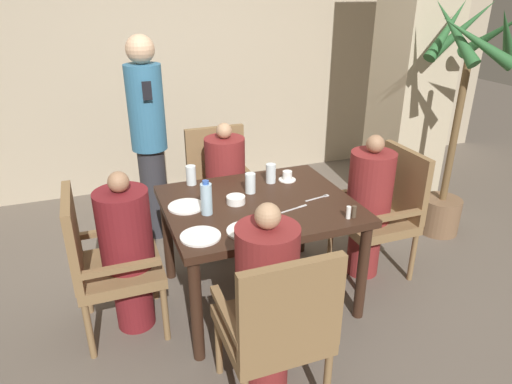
{
  "coord_description": "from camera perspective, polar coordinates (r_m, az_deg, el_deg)",
  "views": [
    {
      "loc": [
        -0.96,
        -2.52,
        2.03
      ],
      "look_at": [
        0.0,
        0.05,
        0.79
      ],
      "focal_mm": 32.0,
      "sensor_mm": 36.0,
      "label": 1
    }
  ],
  "objects": [
    {
      "name": "plate_dessert_center",
      "position": [
        2.94,
        -8.72,
        -1.79
      ],
      "size": [
        0.23,
        0.23,
        0.01
      ],
      "color": "white",
      "rests_on": "dining_table"
    },
    {
      "name": "diner_in_far_chair",
      "position": [
        3.72,
        -3.81,
        0.85
      ],
      "size": [
        0.32,
        0.32,
        1.07
      ],
      "color": "maroon",
      "rests_on": "ground_plane"
    },
    {
      "name": "chair_far_side",
      "position": [
        3.86,
        -4.43,
        1.24
      ],
      "size": [
        0.51,
        0.51,
        0.96
      ],
      "color": "brown",
      "rests_on": "ground_plane"
    },
    {
      "name": "wall_back",
      "position": [
        4.94,
        -9.5,
        16.68
      ],
      "size": [
        8.0,
        0.06,
        2.8
      ],
      "color": "tan",
      "rests_on": "ground_plane"
    },
    {
      "name": "water_bottle",
      "position": [
        2.8,
        -6.22,
        -0.82
      ],
      "size": [
        0.07,
        0.07,
        0.22
      ],
      "color": "#A3C6DB",
      "rests_on": "dining_table"
    },
    {
      "name": "chair_left_side",
      "position": [
        2.93,
        -18.51,
        -8.0
      ],
      "size": [
        0.51,
        0.51,
        0.96
      ],
      "color": "brown",
      "rests_on": "ground_plane"
    },
    {
      "name": "glass_tall_far",
      "position": [
        3.26,
        -8.12,
        2.09
      ],
      "size": [
        0.07,
        0.07,
        0.14
      ],
      "color": "silver",
      "rests_on": "dining_table"
    },
    {
      "name": "ground_plane",
      "position": [
        3.37,
        0.31,
        -12.69
      ],
      "size": [
        16.0,
        16.0,
        0.0
      ],
      "primitive_type": "plane",
      "color": "#60564C"
    },
    {
      "name": "dining_table",
      "position": [
        3.02,
        0.34,
        -2.82
      ],
      "size": [
        1.21,
        1.01,
        0.74
      ],
      "color": "#331E14",
      "rests_on": "ground_plane"
    },
    {
      "name": "glass_tall_mid",
      "position": [
        3.26,
        1.86,
        2.35
      ],
      "size": [
        0.07,
        0.07,
        0.14
      ],
      "color": "silver",
      "rests_on": "dining_table"
    },
    {
      "name": "chair_right_side",
      "position": [
        3.53,
        15.76,
        -1.96
      ],
      "size": [
        0.51,
        0.51,
        0.96
      ],
      "color": "brown",
      "rests_on": "ground_plane"
    },
    {
      "name": "chair_near_corner",
      "position": [
        2.32,
        2.72,
        -16.21
      ],
      "size": [
        0.51,
        0.51,
        0.96
      ],
      "color": "brown",
      "rests_on": "ground_plane"
    },
    {
      "name": "potted_palm",
      "position": [
        4.14,
        23.59,
        6.62
      ],
      "size": [
        0.78,
        0.75,
        1.97
      ],
      "color": "brown",
      "rests_on": "ground_plane"
    },
    {
      "name": "plate_main_left",
      "position": [
        2.59,
        -6.95,
        -5.52
      ],
      "size": [
        0.23,
        0.23,
        0.01
      ],
      "color": "white",
      "rests_on": "dining_table"
    },
    {
      "name": "fork_beside_plate",
      "position": [
        3.07,
        7.95,
        -0.68
      ],
      "size": [
        0.19,
        0.05,
        0.0
      ],
      "color": "silver",
      "rests_on": "dining_table"
    },
    {
      "name": "pepper_shaker",
      "position": [
        2.84,
        12.15,
        -2.43
      ],
      "size": [
        0.03,
        0.03,
        0.08
      ],
      "color": "#4C3D2D",
      "rests_on": "dining_table"
    },
    {
      "name": "glass_tall_near",
      "position": [
        3.09,
        -0.78,
        1.11
      ],
      "size": [
        0.07,
        0.07,
        0.14
      ],
      "color": "silver",
      "rests_on": "dining_table"
    },
    {
      "name": "knife_beside_plate",
      "position": [
        2.9,
        4.95,
        -2.05
      ],
      "size": [
        0.2,
        0.06,
        0.0
      ],
      "color": "silver",
      "rests_on": "dining_table"
    },
    {
      "name": "teacup_with_saucer",
      "position": [
        3.32,
        3.93,
        1.93
      ],
      "size": [
        0.13,
        0.13,
        0.07
      ],
      "color": "white",
      "rests_on": "dining_table"
    },
    {
      "name": "diner_in_right_chair",
      "position": [
        3.43,
        13.87,
        -1.66
      ],
      "size": [
        0.32,
        0.32,
        1.1
      ],
      "color": "maroon",
      "rests_on": "ground_plane"
    },
    {
      "name": "standing_host",
      "position": [
        3.86,
        -13.27,
        6.94
      ],
      "size": [
        0.29,
        0.33,
        1.71
      ],
      "color": "#2D2D33",
      "rests_on": "ground_plane"
    },
    {
      "name": "diner_in_left_chair",
      "position": [
        2.92,
        -15.74,
        -7.09
      ],
      "size": [
        0.32,
        0.32,
        1.07
      ],
      "color": "maroon",
      "rests_on": "ground_plane"
    },
    {
      "name": "pillar_stone",
      "position": [
        4.59,
        19.06,
        14.53
      ],
      "size": [
        0.56,
        0.56,
        2.7
      ],
      "color": "#BCAD8E",
      "rests_on": "ground_plane"
    },
    {
      "name": "plate_main_right",
      "position": [
        2.63,
        -1.21,
        -4.84
      ],
      "size": [
        0.23,
        0.23,
        0.01
      ],
      "color": "white",
      "rests_on": "dining_table"
    },
    {
      "name": "bowl_small",
      "position": [
        2.96,
        -2.54,
        -0.98
      ],
      "size": [
        0.12,
        0.12,
        0.05
      ],
      "color": "white",
      "rests_on": "dining_table"
    },
    {
      "name": "salt_shaker",
      "position": [
        2.81,
        11.48,
        -2.52
      ],
      "size": [
        0.03,
        0.03,
        0.08
      ],
      "color": "white",
      "rests_on": "dining_table"
    },
    {
      "name": "diner_in_near_chair",
      "position": [
        2.39,
        1.36,
        -13.2
      ],
      "size": [
        0.32,
        0.32,
        1.11
      ],
      "color": "maroon",
      "rests_on": "ground_plane"
    }
  ]
}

